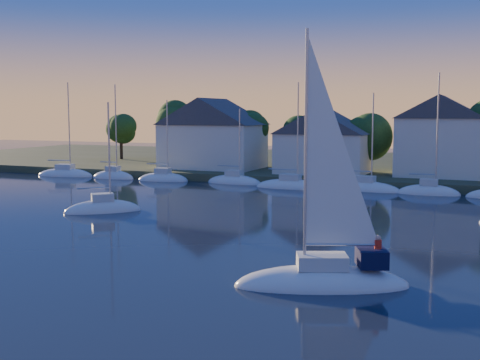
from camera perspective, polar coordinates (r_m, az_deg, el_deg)
The scene contains 10 objects.
ground at distance 23.95m, azimuth -14.68°, elevation -15.16°, with size 260.00×260.00×0.00m, color black.
shoreline_land at distance 94.00m, azimuth 14.23°, elevation 0.93°, with size 160.00×50.00×2.00m, color #374126.
wooden_dock at distance 71.46m, azimuth 11.48°, elevation -0.69°, with size 120.00×3.00×1.00m, color brown.
clubhouse_west at distance 83.64m, azimuth -2.58°, elevation 4.53°, with size 13.65×9.45×9.64m.
clubhouse_centre at distance 77.23m, azimuth 7.92°, elevation 3.72°, with size 11.55×8.40×8.08m.
clubhouse_east at distance 76.85m, azimuth 18.48°, elevation 4.08°, with size 10.50×8.40×9.80m.
tree_line at distance 81.45m, azimuth 14.50°, elevation 5.16°, with size 93.40×5.40×8.90m.
moored_fleet at distance 67.84m, azimuth 14.30°, elevation -1.06°, with size 95.50×2.40×12.05m.
hero_sailboat at distance 30.86m, azimuth 8.04°, elevation -8.93°, with size 9.27×5.97×13.85m.
drifting_sailboat_left at distance 54.24m, azimuth -12.87°, elevation -2.87°, with size 6.48×6.15×10.70m.
Camera 1 is at (13.71, -17.59, 8.74)m, focal length 45.00 mm.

